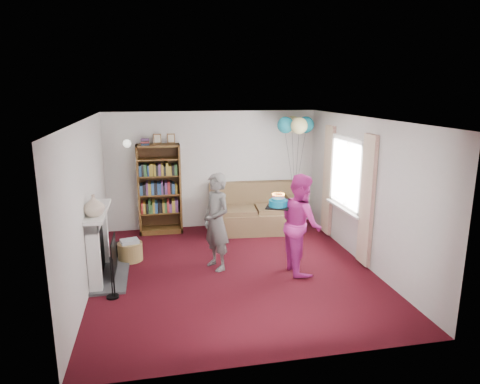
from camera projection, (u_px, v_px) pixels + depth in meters
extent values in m
plane|color=black|center=(234.00, 271.00, 7.12)|extent=(5.00, 5.00, 0.00)
cube|color=silver|center=(213.00, 170.00, 9.22)|extent=(4.50, 0.02, 2.50)
cube|color=silver|center=(86.00, 206.00, 6.40)|extent=(0.02, 5.00, 2.50)
cube|color=silver|center=(365.00, 192.00, 7.26)|extent=(0.02, 5.00, 2.50)
cube|color=white|center=(234.00, 119.00, 6.53)|extent=(4.50, 5.00, 0.01)
cube|color=#3F3F42|center=(111.00, 275.00, 6.93)|extent=(0.55, 1.40, 0.04)
cube|color=white|center=(94.00, 259.00, 6.25)|extent=(0.18, 0.14, 1.06)
cube|color=white|center=(102.00, 234.00, 7.30)|extent=(0.18, 0.14, 1.06)
cube|color=white|center=(96.00, 217.00, 6.67)|extent=(0.18, 1.24, 0.16)
cube|color=white|center=(98.00, 211.00, 6.65)|extent=(0.28, 1.35, 0.05)
cube|color=black|center=(98.00, 249.00, 6.79)|extent=(0.10, 0.80, 0.86)
cube|color=black|center=(114.00, 256.00, 6.87)|extent=(0.02, 0.70, 0.60)
cylinder|color=black|center=(111.00, 277.00, 6.13)|extent=(0.18, 0.18, 0.64)
cylinder|color=black|center=(122.00, 250.00, 7.69)|extent=(0.26, 0.26, 0.26)
cube|color=white|center=(349.00, 139.00, 7.62)|extent=(0.08, 1.30, 0.08)
cube|color=white|center=(345.00, 207.00, 7.92)|extent=(0.08, 1.30, 0.08)
cube|color=white|center=(349.00, 174.00, 7.78)|extent=(0.01, 1.15, 1.20)
cube|color=white|center=(344.00, 208.00, 7.92)|extent=(0.14, 1.32, 0.04)
cube|color=beige|center=(367.00, 201.00, 7.06)|extent=(0.07, 0.38, 2.20)
cube|color=beige|center=(328.00, 181.00, 8.62)|extent=(0.07, 0.38, 2.20)
cylinder|color=gold|center=(127.00, 142.00, 8.67)|extent=(0.04, 0.12, 0.04)
sphere|color=white|center=(127.00, 144.00, 8.59)|extent=(0.16, 0.16, 0.16)
cube|color=#472B14|center=(160.00, 187.00, 9.03)|extent=(0.88, 0.04, 1.86)
cube|color=brown|center=(139.00, 190.00, 8.77)|extent=(0.04, 0.42, 1.86)
cube|color=brown|center=(180.00, 188.00, 8.93)|extent=(0.04, 0.42, 1.86)
cube|color=brown|center=(158.00, 145.00, 8.63)|extent=(0.88, 0.42, 0.04)
cube|color=brown|center=(162.00, 229.00, 9.05)|extent=(0.88, 0.42, 0.10)
cube|color=brown|center=(161.00, 212.00, 8.96)|extent=(0.80, 0.38, 0.03)
cube|color=brown|center=(160.00, 194.00, 8.87)|extent=(0.80, 0.38, 0.02)
cube|color=brown|center=(159.00, 175.00, 8.78)|extent=(0.80, 0.38, 0.02)
cube|color=brown|center=(158.00, 159.00, 8.70)|extent=(0.80, 0.38, 0.02)
cube|color=maroon|center=(145.00, 142.00, 8.55)|extent=(0.16, 0.22, 0.12)
cube|color=brown|center=(157.00, 139.00, 8.65)|extent=(0.16, 0.02, 0.20)
cube|color=brown|center=(171.00, 138.00, 8.70)|extent=(0.16, 0.02, 0.20)
cube|color=brown|center=(255.00, 220.00, 9.13)|extent=(1.85, 0.98, 0.44)
cube|color=brown|center=(251.00, 199.00, 9.40)|extent=(1.85, 0.24, 0.76)
cube|color=brown|center=(218.00, 212.00, 8.93)|extent=(0.24, 0.93, 0.60)
cube|color=brown|center=(291.00, 208.00, 9.23)|extent=(0.24, 0.93, 0.60)
cube|color=brown|center=(237.00, 211.00, 8.92)|extent=(0.78, 0.68, 0.12)
cube|color=brown|center=(275.00, 209.00, 9.08)|extent=(0.78, 0.68, 0.12)
cylinder|color=#A2834B|center=(130.00, 252.00, 7.53)|extent=(0.43, 0.43, 0.32)
cube|color=beige|center=(130.00, 241.00, 7.48)|extent=(0.30, 0.24, 0.06)
imported|color=black|center=(216.00, 222.00, 7.06)|extent=(0.61, 0.70, 1.63)
imported|color=#BA2584|center=(301.00, 223.00, 6.95)|extent=(0.65, 0.82, 1.64)
cube|color=black|center=(278.00, 207.00, 6.83)|extent=(0.36, 0.36, 0.02)
cylinder|color=#0C6B94|center=(278.00, 203.00, 6.81)|extent=(0.30, 0.30, 0.10)
cylinder|color=#0C6B94|center=(278.00, 199.00, 6.80)|extent=(0.22, 0.22, 0.04)
cylinder|color=#DB61A7|center=(284.00, 197.00, 6.81)|extent=(0.01, 0.01, 0.09)
sphere|color=orange|center=(284.00, 194.00, 6.79)|extent=(0.02, 0.02, 0.02)
cylinder|color=#DB61A7|center=(283.00, 197.00, 6.83)|extent=(0.01, 0.01, 0.09)
sphere|color=orange|center=(283.00, 194.00, 6.82)|extent=(0.02, 0.02, 0.02)
cylinder|color=#DB61A7|center=(281.00, 196.00, 6.86)|extent=(0.01, 0.01, 0.09)
sphere|color=orange|center=(282.00, 193.00, 6.85)|extent=(0.02, 0.02, 0.02)
cylinder|color=#DB61A7|center=(280.00, 196.00, 6.87)|extent=(0.01, 0.01, 0.09)
sphere|color=orange|center=(280.00, 193.00, 6.86)|extent=(0.02, 0.02, 0.02)
cylinder|color=#DB61A7|center=(278.00, 196.00, 6.88)|extent=(0.01, 0.01, 0.09)
sphere|color=orange|center=(278.00, 193.00, 6.87)|extent=(0.02, 0.02, 0.02)
cylinder|color=#DB61A7|center=(276.00, 196.00, 6.87)|extent=(0.01, 0.01, 0.09)
sphere|color=orange|center=(276.00, 193.00, 6.86)|extent=(0.02, 0.02, 0.02)
cylinder|color=#DB61A7|center=(274.00, 196.00, 6.85)|extent=(0.01, 0.01, 0.09)
sphere|color=orange|center=(274.00, 193.00, 6.84)|extent=(0.02, 0.02, 0.02)
cylinder|color=#DB61A7|center=(273.00, 197.00, 6.83)|extent=(0.01, 0.01, 0.09)
sphere|color=orange|center=(273.00, 194.00, 6.82)|extent=(0.02, 0.02, 0.02)
cylinder|color=#DB61A7|center=(273.00, 197.00, 6.80)|extent=(0.01, 0.01, 0.09)
sphere|color=orange|center=(273.00, 194.00, 6.79)|extent=(0.02, 0.02, 0.02)
cylinder|color=#DB61A7|center=(273.00, 198.00, 6.77)|extent=(0.01, 0.01, 0.09)
sphere|color=orange|center=(273.00, 194.00, 6.76)|extent=(0.02, 0.02, 0.02)
cylinder|color=#DB61A7|center=(274.00, 198.00, 6.74)|extent=(0.01, 0.01, 0.09)
sphere|color=orange|center=(274.00, 195.00, 6.73)|extent=(0.02, 0.02, 0.02)
cylinder|color=#DB61A7|center=(275.00, 198.00, 6.72)|extent=(0.01, 0.01, 0.09)
sphere|color=orange|center=(275.00, 195.00, 6.71)|extent=(0.02, 0.02, 0.02)
cylinder|color=#DB61A7|center=(277.00, 199.00, 6.71)|extent=(0.01, 0.01, 0.09)
sphere|color=orange|center=(277.00, 196.00, 6.69)|extent=(0.02, 0.02, 0.02)
cylinder|color=#DB61A7|center=(279.00, 199.00, 6.70)|extent=(0.01, 0.01, 0.09)
sphere|color=orange|center=(279.00, 196.00, 6.69)|extent=(0.02, 0.02, 0.02)
cylinder|color=#DB61A7|center=(281.00, 199.00, 6.71)|extent=(0.01, 0.01, 0.09)
sphere|color=orange|center=(281.00, 196.00, 6.70)|extent=(0.02, 0.02, 0.02)
cylinder|color=#DB61A7|center=(282.00, 198.00, 6.72)|extent=(0.01, 0.01, 0.09)
sphere|color=orange|center=(283.00, 195.00, 6.71)|extent=(0.02, 0.02, 0.02)
cylinder|color=#DB61A7|center=(284.00, 198.00, 6.75)|extent=(0.01, 0.01, 0.09)
sphere|color=orange|center=(284.00, 195.00, 6.74)|extent=(0.02, 0.02, 0.02)
cylinder|color=#DB61A7|center=(284.00, 197.00, 6.78)|extent=(0.01, 0.01, 0.09)
sphere|color=orange|center=(284.00, 194.00, 6.76)|extent=(0.02, 0.02, 0.02)
sphere|color=#3F3F3F|center=(295.00, 199.00, 8.98)|extent=(0.02, 0.02, 0.02)
sphere|color=teal|center=(306.00, 125.00, 8.93)|extent=(0.35, 0.35, 0.35)
sphere|color=#FDF79B|center=(292.00, 124.00, 9.10)|extent=(0.35, 0.35, 0.35)
sphere|color=teal|center=(286.00, 125.00, 8.85)|extent=(0.35, 0.35, 0.35)
sphere|color=#FDF79B|center=(299.00, 126.00, 8.68)|extent=(0.35, 0.35, 0.35)
imported|color=beige|center=(94.00, 205.00, 6.27)|extent=(0.38, 0.38, 0.32)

